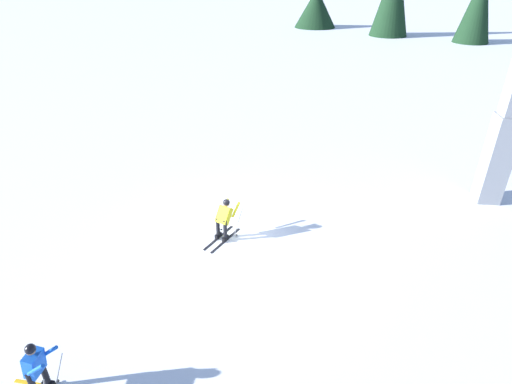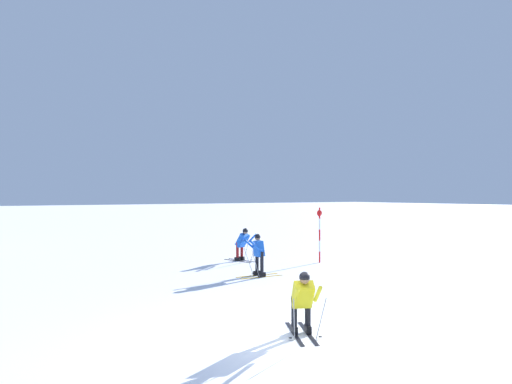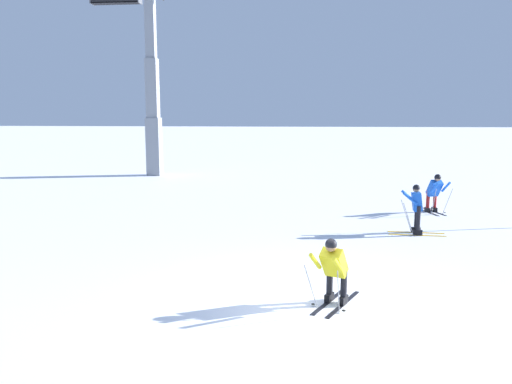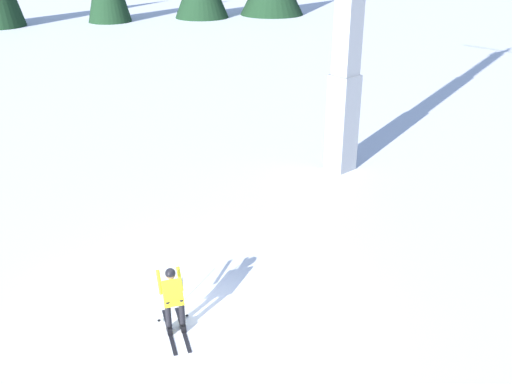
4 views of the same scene
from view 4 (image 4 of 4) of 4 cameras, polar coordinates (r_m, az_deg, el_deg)
name	(u,v)px [view 4 (image 4 of 4)]	position (r m, az deg, el deg)	size (l,w,h in m)	color
ground_plane	(193,317)	(13.99, -6.10, -11.94)	(260.00, 260.00, 0.00)	white
skier_carving_main	(173,296)	(13.30, -8.04, -9.92)	(1.73, 1.20, 1.55)	black
lift_tower_near	(347,44)	(20.76, 8.82, 13.92)	(0.85, 2.40, 11.07)	gray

